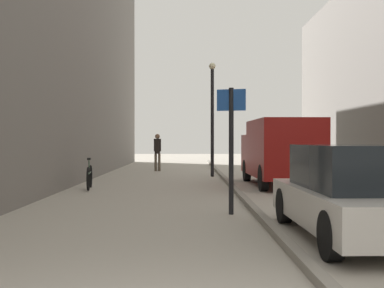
# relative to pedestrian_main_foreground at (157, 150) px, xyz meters

# --- Properties ---
(ground_plane) EXTENTS (80.00, 80.00, 0.00)m
(ground_plane) POSITION_rel_pedestrian_main_foreground_xyz_m (1.34, -9.63, -1.06)
(ground_plane) COLOR #A8A093
(kerb_strip) EXTENTS (0.16, 40.00, 0.12)m
(kerb_strip) POSITION_rel_pedestrian_main_foreground_xyz_m (2.92, -9.63, -1.00)
(kerb_strip) COLOR gray
(kerb_strip) RESTS_ON ground_plane
(pedestrian_main_foreground) EXTENTS (0.36, 0.24, 1.83)m
(pedestrian_main_foreground) POSITION_rel_pedestrian_main_foreground_xyz_m (0.00, 0.00, 0.00)
(pedestrian_main_foreground) COLOR brown
(pedestrian_main_foreground) RESTS_ON ground_plane
(delivery_van) EXTENTS (2.00, 5.21, 2.18)m
(delivery_van) POSITION_rel_pedestrian_main_foreground_xyz_m (4.58, -7.93, 0.13)
(delivery_van) COLOR maroon
(delivery_van) RESTS_ON ground_plane
(parked_car) EXTENTS (1.89, 4.22, 1.45)m
(parked_car) POSITION_rel_pedestrian_main_foreground_xyz_m (4.13, -16.76, -0.35)
(parked_car) COLOR silver
(parked_car) RESTS_ON ground_plane
(street_sign_post) EXTENTS (0.58, 0.20, 2.60)m
(street_sign_post) POSITION_rel_pedestrian_main_foreground_xyz_m (2.41, -14.27, 0.49)
(street_sign_post) COLOR black
(street_sign_post) RESTS_ON ground_plane
(lamp_post) EXTENTS (0.28, 0.28, 4.76)m
(lamp_post) POSITION_rel_pedestrian_main_foreground_xyz_m (2.53, -3.76, 1.66)
(lamp_post) COLOR black
(lamp_post) RESTS_ON ground_plane
(bicycle_leaning) EXTENTS (0.28, 1.76, 0.98)m
(bicycle_leaning) POSITION_rel_pedestrian_main_foreground_xyz_m (-1.55, -9.02, -0.68)
(bicycle_leaning) COLOR black
(bicycle_leaning) RESTS_ON ground_plane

